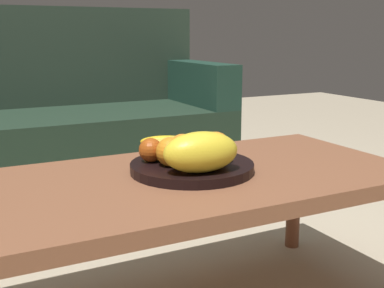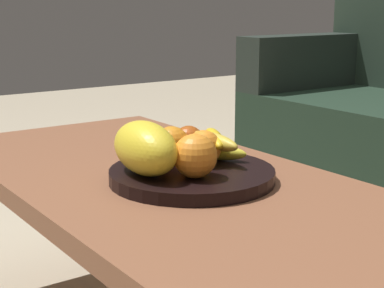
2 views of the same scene
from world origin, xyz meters
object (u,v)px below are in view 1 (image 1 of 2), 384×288
at_px(orange_left, 215,147).
at_px(banana_bunch, 170,148).
at_px(coffee_table, 179,192).
at_px(orange_right, 170,152).
at_px(apple_front, 151,150).
at_px(couch, 48,131).
at_px(orange_front, 182,147).
at_px(melon_large_front, 201,152).
at_px(fruit_bowl, 192,167).

relative_size(orange_left, banana_bunch, 0.50).
distance_m(coffee_table, orange_right, 0.11).
bearing_deg(orange_left, apple_front, 149.10).
relative_size(couch, orange_left, 20.52).
relative_size(orange_front, apple_front, 1.11).
xyz_separation_m(melon_large_front, orange_right, (-0.04, 0.09, -0.01)).
distance_m(couch, banana_bunch, 1.24).
xyz_separation_m(couch, melon_large_front, (0.10, -1.39, 0.18)).
bearing_deg(orange_left, orange_right, 167.96).
bearing_deg(apple_front, coffee_table, -59.76).
height_order(orange_front, banana_bunch, orange_front).
relative_size(couch, fruit_bowl, 5.22).
bearing_deg(couch, orange_left, -82.61).
height_order(couch, apple_front, couch).
bearing_deg(couch, banana_bunch, -85.89).
relative_size(coffee_table, couch, 0.73).
bearing_deg(orange_left, orange_front, 133.80).
bearing_deg(apple_front, melon_large_front, -64.76).
bearing_deg(orange_right, orange_front, 37.35).
relative_size(melon_large_front, apple_front, 2.97).
bearing_deg(melon_large_front, orange_left, 39.07).
relative_size(couch, apple_front, 26.60).
height_order(orange_left, banana_bunch, orange_left).
bearing_deg(orange_left, couch, 97.39).
relative_size(fruit_bowl, orange_front, 4.59).
bearing_deg(banana_bunch, orange_right, -113.34).
relative_size(coffee_table, banana_bunch, 7.53).
bearing_deg(couch, coffee_table, -86.89).
xyz_separation_m(fruit_bowl, orange_right, (-0.06, -0.01, 0.05)).
distance_m(melon_large_front, orange_right, 0.10).
xyz_separation_m(coffee_table, orange_left, (0.10, -0.01, 0.11)).
xyz_separation_m(fruit_bowl, apple_front, (-0.09, 0.06, 0.04)).
height_order(couch, fruit_bowl, couch).
bearing_deg(couch, fruit_bowl, -84.74).
distance_m(fruit_bowl, orange_right, 0.08).
xyz_separation_m(fruit_bowl, orange_left, (0.05, -0.03, 0.05)).
xyz_separation_m(orange_front, apple_front, (-0.08, 0.02, -0.00)).
height_order(orange_front, orange_right, orange_right).
xyz_separation_m(coffee_table, orange_right, (-0.02, 0.01, 0.11)).
relative_size(fruit_bowl, banana_bunch, 1.97).
relative_size(coffee_table, orange_right, 16.67).
bearing_deg(orange_left, melon_large_front, -140.93).
relative_size(orange_front, orange_right, 0.95).
xyz_separation_m(orange_front, orange_right, (-0.05, -0.04, 0.00)).
distance_m(fruit_bowl, orange_front, 0.06).
xyz_separation_m(coffee_table, orange_front, (0.04, 0.06, 0.10)).
bearing_deg(orange_right, banana_bunch, 66.66).
xyz_separation_m(orange_right, banana_bunch, (0.03, 0.08, -0.01)).
bearing_deg(coffee_table, orange_left, -5.74).
xyz_separation_m(orange_left, orange_right, (-0.12, 0.03, -0.00)).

